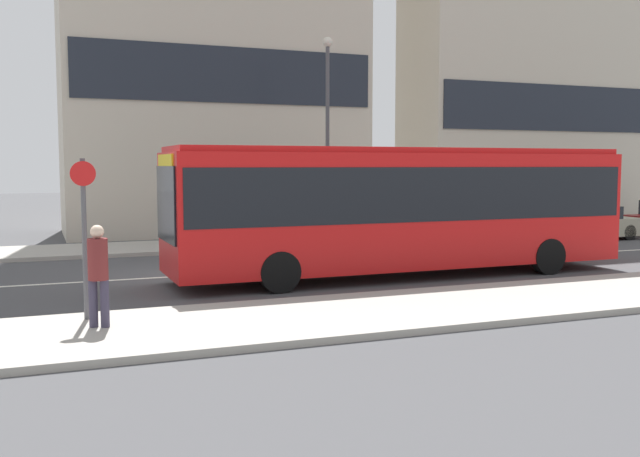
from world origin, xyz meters
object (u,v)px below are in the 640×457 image
Objects in this scene: pedestrian_near_stop at (98,269)px; bus_stop_sign at (84,227)px; street_lamp at (327,119)px; city_bus at (402,203)px; parked_car_0 at (481,227)px; parked_car_1 at (586,223)px.

pedestrian_near_stop is 1.01m from bus_stop_sign.
city_bus is at bearing -97.76° from street_lamp.
parked_car_0 is at bearing 30.98° from bus_stop_sign.
street_lamp is at bearing 167.95° from parked_car_1.
pedestrian_near_stop is at bearing -128.01° from street_lamp.
city_bus is at bearing -138.64° from parked_car_0.
city_bus reaches higher than parked_car_0.
parked_car_1 is 21.15m from pedestrian_near_stop.
bus_stop_sign reaches higher than parked_car_1.
street_lamp is (8.93, 11.43, 3.44)m from pedestrian_near_stop.
parked_car_1 is 2.40× the size of pedestrian_near_stop.
bus_stop_sign is (-14.33, -8.60, 1.16)m from parked_car_0.
bus_stop_sign is at bearing 126.35° from pedestrian_near_stop.
street_lamp is at bearing 158.14° from parked_car_0.
bus_stop_sign is at bearing -130.36° from street_lamp.
parked_car_0 is (6.27, 5.52, -1.27)m from city_bus.
city_bus is at bearing 49.68° from pedestrian_near_stop.
city_bus is 8.14m from street_lamp.
parked_car_1 is 0.58× the size of street_lamp.
bus_stop_sign reaches higher than pedestrian_near_stop.
parked_car_1 is 11.02m from street_lamp.
pedestrian_near_stop is at bearing -153.95° from parked_car_1.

